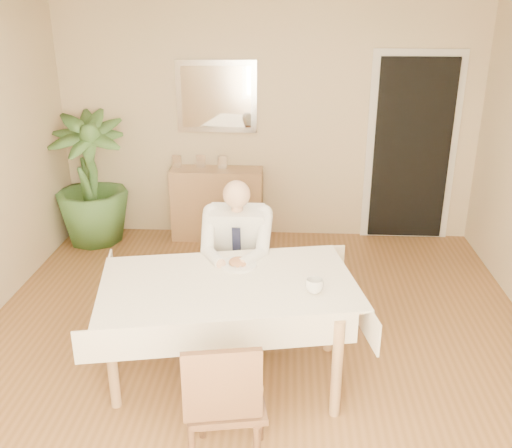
# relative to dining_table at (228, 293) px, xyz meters

# --- Properties ---
(room) EXTENTS (5.00, 5.02, 2.60)m
(room) POSITION_rel_dining_table_xyz_m (0.15, 0.21, 0.63)
(room) COLOR brown
(room) RESTS_ON ground
(window) EXTENTS (1.34, 0.04, 1.44)m
(window) POSITION_rel_dining_table_xyz_m (0.15, -2.26, 0.78)
(window) COLOR silver
(window) RESTS_ON room
(doorway) EXTENTS (0.96, 0.07, 2.10)m
(doorway) POSITION_rel_dining_table_xyz_m (1.70, 2.68, 0.33)
(doorway) COLOR silver
(doorway) RESTS_ON ground
(mirror) EXTENTS (0.86, 0.04, 0.76)m
(mirror) POSITION_rel_dining_table_xyz_m (-0.39, 2.68, 0.88)
(mirror) COLOR silver
(mirror) RESTS_ON room
(dining_table) EXTENTS (1.90, 1.34, 0.75)m
(dining_table) POSITION_rel_dining_table_xyz_m (0.00, 0.00, 0.00)
(dining_table) COLOR #9A6E49
(dining_table) RESTS_ON ground
(chair_far) EXTENTS (0.46, 0.46, 0.90)m
(chair_far) POSITION_rel_dining_table_xyz_m (0.00, 0.88, -0.16)
(chair_far) COLOR #3B2512
(chair_far) RESTS_ON ground
(chair_near) EXTENTS (0.48, 0.48, 0.88)m
(chair_near) POSITION_rel_dining_table_xyz_m (0.07, -0.88, -0.18)
(chair_near) COLOR #3B2512
(chair_near) RESTS_ON ground
(seated_man) EXTENTS (0.48, 0.72, 1.24)m
(seated_man) POSITION_rel_dining_table_xyz_m (0.00, 0.59, 0.02)
(seated_man) COLOR white
(seated_man) RESTS_ON ground
(plate) EXTENTS (0.26, 0.26, 0.02)m
(plate) POSITION_rel_dining_table_xyz_m (0.05, 0.25, 0.09)
(plate) COLOR white
(plate) RESTS_ON dining_table
(food) EXTENTS (0.14, 0.14, 0.06)m
(food) POSITION_rel_dining_table_xyz_m (0.05, 0.25, 0.11)
(food) COLOR brown
(food) RESTS_ON dining_table
(knife) EXTENTS (0.01, 0.13, 0.01)m
(knife) POSITION_rel_dining_table_xyz_m (0.09, 0.19, 0.11)
(knife) COLOR silver
(knife) RESTS_ON dining_table
(fork) EXTENTS (0.01, 0.13, 0.01)m
(fork) POSITION_rel_dining_table_xyz_m (0.01, 0.19, 0.11)
(fork) COLOR silver
(fork) RESTS_ON dining_table
(coffee_mug) EXTENTS (0.13, 0.13, 0.09)m
(coffee_mug) POSITION_rel_dining_table_xyz_m (0.57, -0.11, 0.13)
(coffee_mug) COLOR white
(coffee_mug) RESTS_ON dining_table
(sideboard) EXTENTS (1.00, 0.34, 0.80)m
(sideboard) POSITION_rel_dining_table_xyz_m (-0.39, 2.53, -0.27)
(sideboard) COLOR #9A6E49
(sideboard) RESTS_ON ground
(photo_frame_left) EXTENTS (0.10, 0.02, 0.14)m
(photo_frame_left) POSITION_rel_dining_table_xyz_m (-0.83, 2.58, 0.20)
(photo_frame_left) COLOR silver
(photo_frame_left) RESTS_ON sideboard
(photo_frame_center) EXTENTS (0.10, 0.02, 0.14)m
(photo_frame_center) POSITION_rel_dining_table_xyz_m (-0.57, 2.60, 0.20)
(photo_frame_center) COLOR silver
(photo_frame_center) RESTS_ON sideboard
(photo_frame_right) EXTENTS (0.10, 0.02, 0.14)m
(photo_frame_right) POSITION_rel_dining_table_xyz_m (-0.33, 2.56, 0.20)
(photo_frame_right) COLOR silver
(photo_frame_right) RESTS_ON sideboard
(potted_palm) EXTENTS (0.94, 0.94, 1.42)m
(potted_palm) POSITION_rel_dining_table_xyz_m (-1.74, 2.36, 0.04)
(potted_palm) COLOR #355A27
(potted_palm) RESTS_ON ground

